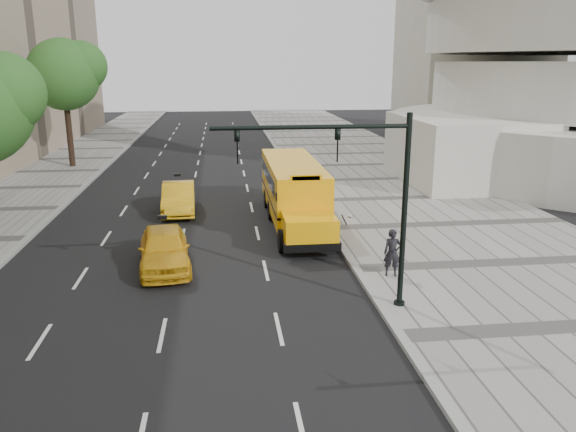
{
  "coord_description": "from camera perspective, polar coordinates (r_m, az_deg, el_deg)",
  "views": [
    {
      "loc": [
        0.94,
        -25.54,
        7.85
      ],
      "look_at": [
        3.5,
        -4.0,
        1.9
      ],
      "focal_mm": 35.0,
      "sensor_mm": 36.0,
      "label": 1
    }
  ],
  "objects": [
    {
      "name": "tree_c",
      "position": [
        45.75,
        -21.73,
        13.26
      ],
      "size": [
        5.9,
        5.25,
        9.61
      ],
      "color": "black",
      "rests_on": "ground"
    },
    {
      "name": "sidewalk_museum",
      "position": [
        28.9,
        16.01,
        -0.88
      ],
      "size": [
        12.0,
        140.0,
        0.15
      ],
      "primitive_type": "cube",
      "color": "gray",
      "rests_on": "ground"
    },
    {
      "name": "taxi_far",
      "position": [
        30.82,
        -11.06,
        1.82
      ],
      "size": [
        1.91,
        4.91,
        1.59
      ],
      "primitive_type": "imported",
      "rotation": [
        0.0,
        0.0,
        0.05
      ],
      "color": "gold",
      "rests_on": "ground"
    },
    {
      "name": "school_bus",
      "position": [
        28.44,
        0.57,
        2.99
      ],
      "size": [
        2.96,
        11.56,
        3.19
      ],
      "color": "#FFAC08",
      "rests_on": "ground"
    },
    {
      "name": "taxi_near",
      "position": [
        22.52,
        -12.47,
        -3.26
      ],
      "size": [
        2.43,
        4.93,
        1.62
      ],
      "primitive_type": "imported",
      "rotation": [
        0.0,
        0.0,
        0.11
      ],
      "color": "gold",
      "rests_on": "ground"
    },
    {
      "name": "curb_museum",
      "position": [
        27.17,
        4.25,
        -1.33
      ],
      "size": [
        0.3,
        140.0,
        0.15
      ],
      "primitive_type": "cube",
      "color": "gray",
      "rests_on": "ground"
    },
    {
      "name": "curb_far",
      "position": [
        28.16,
        -25.0,
        -2.17
      ],
      "size": [
        0.3,
        140.0,
        0.15
      ],
      "primitive_type": "cube",
      "color": "gray",
      "rests_on": "ground"
    },
    {
      "name": "traffic_signal",
      "position": [
        17.46,
        7.48,
        2.78
      ],
      "size": [
        6.18,
        0.36,
        6.4
      ],
      "color": "black",
      "rests_on": "ground"
    },
    {
      "name": "ground",
      "position": [
        26.74,
        -8.49,
        -1.91
      ],
      "size": [
        140.0,
        140.0,
        0.0
      ],
      "primitive_type": "plane",
      "color": "black",
      "rests_on": "ground"
    },
    {
      "name": "pedestrian",
      "position": [
        21.16,
        10.56,
        -3.69
      ],
      "size": [
        0.72,
        0.54,
        1.78
      ],
      "primitive_type": "imported",
      "rotation": [
        0.0,
        0.0,
        -0.18
      ],
      "color": "black",
      "rests_on": "sidewalk_museum"
    }
  ]
}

